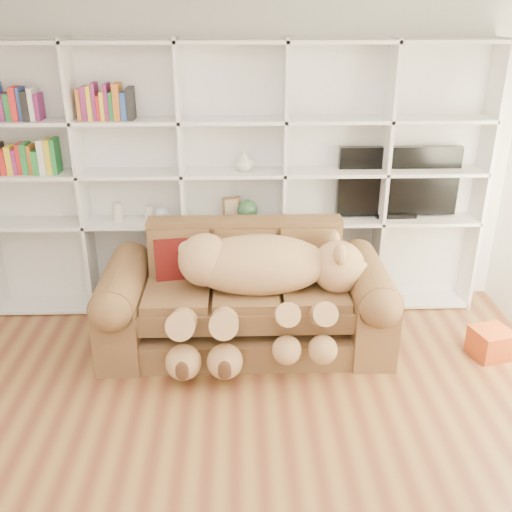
{
  "coord_description": "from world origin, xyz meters",
  "views": [
    {
      "loc": [
        0.04,
        -2.54,
        2.61
      ],
      "look_at": [
        0.18,
        1.63,
        0.79
      ],
      "focal_mm": 40.0,
      "sensor_mm": 36.0,
      "label": 1
    }
  ],
  "objects_px": {
    "sofa": "(246,302)",
    "tv": "(398,183)",
    "teddy_bear": "(260,280)",
    "gift_box": "(491,343)"
  },
  "relations": [
    {
      "from": "teddy_bear",
      "to": "gift_box",
      "type": "bearing_deg",
      "value": 1.76
    },
    {
      "from": "tv",
      "to": "teddy_bear",
      "type": "bearing_deg",
      "value": -144.57
    },
    {
      "from": "sofa",
      "to": "tv",
      "type": "distance_m",
      "value": 1.75
    },
    {
      "from": "sofa",
      "to": "gift_box",
      "type": "bearing_deg",
      "value": -8.28
    },
    {
      "from": "teddy_bear",
      "to": "tv",
      "type": "relative_size",
      "value": 1.49
    },
    {
      "from": "gift_box",
      "to": "sofa",
      "type": "bearing_deg",
      "value": 171.72
    },
    {
      "from": "sofa",
      "to": "tv",
      "type": "xyz_separation_m",
      "value": [
        1.38,
        0.7,
        0.81
      ]
    },
    {
      "from": "sofa",
      "to": "teddy_bear",
      "type": "distance_m",
      "value": 0.37
    },
    {
      "from": "teddy_bear",
      "to": "gift_box",
      "type": "height_order",
      "value": "teddy_bear"
    },
    {
      "from": "sofa",
      "to": "teddy_bear",
      "type": "bearing_deg",
      "value": -60.38
    }
  ]
}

